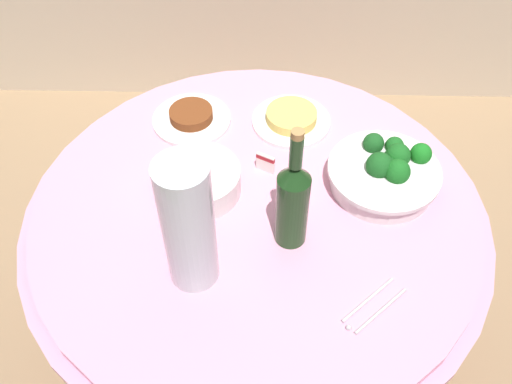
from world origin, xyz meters
TOP-DOWN VIEW (x-y plane):
  - ground_plane at (0.00, 0.00)m, footprint 6.00×6.00m
  - buffet_table at (0.00, 0.00)m, footprint 1.16×1.16m
  - broccoli_bowl at (0.32, 0.08)m, footprint 0.28×0.28m
  - plate_stack at (-0.14, 0.05)m, footprint 0.21×0.21m
  - wine_bottle at (0.08, -0.09)m, footprint 0.07×0.07m
  - decorative_fruit_vase at (-0.13, -0.20)m, footprint 0.11×0.11m
  - serving_tongs at (0.25, -0.28)m, footprint 0.15×0.14m
  - food_plate_stir_fry at (-0.19, 0.31)m, footprint 0.22×0.22m
  - food_plate_noodles at (0.09, 0.30)m, footprint 0.22×0.22m
  - label_placard_front at (0.02, 0.12)m, footprint 0.05×0.03m

SIDE VIEW (x-z plane):
  - ground_plane at x=0.00m, z-range 0.00..0.00m
  - buffet_table at x=0.00m, z-range 0.01..0.75m
  - serving_tongs at x=0.25m, z-range 0.74..0.75m
  - food_plate_stir_fry at x=-0.19m, z-range 0.73..0.77m
  - food_plate_noodles at x=0.09m, z-range 0.74..0.78m
  - label_placard_front at x=0.02m, z-range 0.74..0.80m
  - plate_stack at x=-0.14m, z-range 0.74..0.81m
  - broccoli_bowl at x=0.32m, z-range 0.73..0.84m
  - wine_bottle at x=0.08m, z-range 0.70..1.04m
  - decorative_fruit_vase at x=-0.13m, z-range 0.72..1.06m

